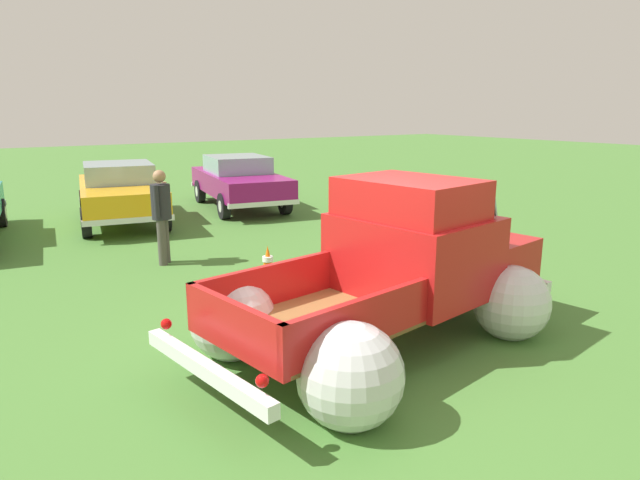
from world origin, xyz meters
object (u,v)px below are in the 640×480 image
show_car_2 (239,180)px  show_car_1 (120,191)px  vintage_pickup_truck (398,277)px  lane_cone_0 (268,266)px  spectator_0 (162,211)px

show_car_2 → show_car_1: bearing=-75.5°
vintage_pickup_truck → show_car_1: (-0.92, 8.98, 0.03)m
vintage_pickup_truck → show_car_1: size_ratio=1.05×
show_car_1 → lane_cone_0: (0.61, -6.29, -0.47)m
vintage_pickup_truck → spectator_0: size_ratio=2.89×
show_car_2 → vintage_pickup_truck: bearing=-4.5°
show_car_1 → show_car_2: size_ratio=0.99×
show_car_1 → lane_cone_0: bearing=15.9°
vintage_pickup_truck → spectator_0: 4.95m
show_car_2 → spectator_0: bearing=-29.3°
show_car_1 → spectator_0: spectator_0 is taller
vintage_pickup_truck → show_car_2: (2.36, 9.24, 0.02)m
vintage_pickup_truck → show_car_2: bearing=67.0°
spectator_0 → lane_cone_0: (0.96, -2.10, -0.64)m
show_car_1 → show_car_2: (3.28, 0.27, -0.00)m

